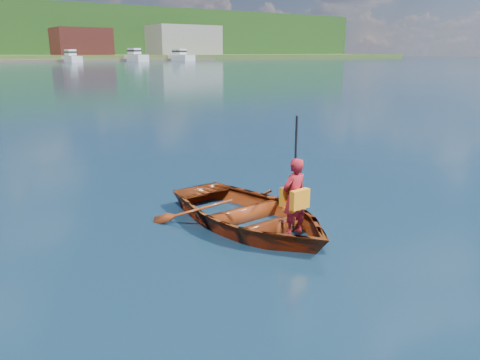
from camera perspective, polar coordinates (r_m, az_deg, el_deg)
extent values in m
plane|color=#10253C|center=(8.17, -9.69, -5.38)|extent=(600.00, 600.00, 0.00)
imported|color=maroon|center=(7.93, 1.19, -4.15)|extent=(2.76, 3.69, 0.73)
imported|color=maroon|center=(7.24, 6.63, -2.07)|extent=(0.46, 0.32, 1.21)
cube|color=orange|center=(7.16, 7.30, -2.35)|extent=(0.35, 0.13, 0.30)
cube|color=orange|center=(7.32, 5.97, -1.90)|extent=(0.35, 0.11, 0.30)
cube|color=orange|center=(7.30, 6.59, -3.47)|extent=(0.32, 0.24, 0.05)
cylinder|color=black|center=(7.36, 6.72, 0.71)|extent=(0.04, 0.04, 1.83)
cube|color=maroon|center=(178.65, -18.79, 15.68)|extent=(18.00, 16.00, 9.00)
cube|color=gray|center=(193.30, -6.85, 16.56)|extent=(26.00, 16.00, 11.00)
cube|color=white|center=(154.95, -19.80, 13.66)|extent=(3.23, 11.55, 1.95)
cube|color=white|center=(156.05, -19.97, 14.41)|extent=(2.26, 5.20, 1.80)
cube|color=black|center=(156.05, -19.98, 14.45)|extent=(2.33, 5.43, 0.50)
cube|color=white|center=(161.27, -12.56, 14.26)|extent=(3.60, 12.87, 2.39)
cube|color=white|center=(162.45, -12.78, 15.08)|extent=(2.52, 5.79, 1.80)
cube|color=black|center=(162.45, -12.78, 15.12)|extent=(2.60, 6.05, 0.50)
cube|color=white|center=(167.97, -7.18, 14.51)|extent=(3.79, 13.52, 2.24)
cube|color=white|center=(169.17, -7.42, 15.26)|extent=(2.65, 6.09, 1.80)
cube|color=black|center=(169.17, -7.42, 15.30)|extent=(2.73, 6.36, 0.50)
cylinder|color=#382314|center=(238.78, -8.87, 16.21)|extent=(0.80, 0.80, 3.16)
sphere|color=#195C1A|center=(238.89, -8.92, 17.22)|extent=(5.90, 5.90, 5.90)
cylinder|color=#382314|center=(292.03, -22.27, 17.86)|extent=(0.80, 0.80, 3.79)
sphere|color=#195C1A|center=(292.39, -22.38, 18.84)|extent=(7.07, 7.07, 7.07)
cylinder|color=#382314|center=(245.74, -17.89, 16.66)|extent=(0.80, 0.80, 4.14)
sphere|color=#195C1A|center=(246.00, -18.00, 17.94)|extent=(7.73, 7.73, 7.73)
cylinder|color=#382314|center=(234.13, -10.36, 16.12)|extent=(0.80, 0.80, 3.47)
sphere|color=#195C1A|center=(234.26, -10.42, 17.25)|extent=(6.48, 6.48, 6.48)
cylinder|color=#382314|center=(268.97, -1.97, 16.74)|extent=(0.80, 0.80, 2.81)
sphere|color=#195C1A|center=(269.09, -1.98, 17.54)|extent=(5.24, 5.24, 5.24)
cylinder|color=#382314|center=(296.92, -19.23, 18.03)|extent=(0.80, 0.80, 2.97)
sphere|color=#195C1A|center=(297.19, -19.30, 18.79)|extent=(5.54, 5.54, 5.54)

